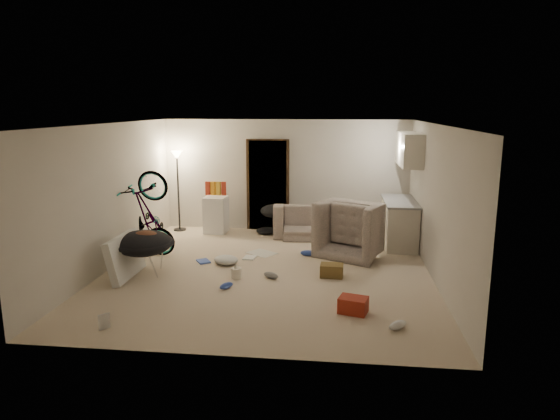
# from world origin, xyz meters

# --- Properties ---
(floor) EXTENTS (5.50, 6.00, 0.02)m
(floor) POSITION_xyz_m (0.00, 0.00, -0.01)
(floor) COLOR beige
(floor) RESTS_ON ground
(ceiling) EXTENTS (5.50, 6.00, 0.02)m
(ceiling) POSITION_xyz_m (0.00, 0.00, 2.51)
(ceiling) COLOR white
(ceiling) RESTS_ON wall_back
(wall_back) EXTENTS (5.50, 0.02, 2.50)m
(wall_back) POSITION_xyz_m (0.00, 3.01, 1.25)
(wall_back) COLOR beige
(wall_back) RESTS_ON floor
(wall_front) EXTENTS (5.50, 0.02, 2.50)m
(wall_front) POSITION_xyz_m (0.00, -3.01, 1.25)
(wall_front) COLOR beige
(wall_front) RESTS_ON floor
(wall_left) EXTENTS (0.02, 6.00, 2.50)m
(wall_left) POSITION_xyz_m (-2.76, 0.00, 1.25)
(wall_left) COLOR beige
(wall_left) RESTS_ON floor
(wall_right) EXTENTS (0.02, 6.00, 2.50)m
(wall_right) POSITION_xyz_m (2.76, 0.00, 1.25)
(wall_right) COLOR beige
(wall_right) RESTS_ON floor
(doorway) EXTENTS (0.85, 0.10, 2.04)m
(doorway) POSITION_xyz_m (-0.40, 2.97, 1.02)
(doorway) COLOR black
(doorway) RESTS_ON floor
(door_trim) EXTENTS (0.97, 0.04, 2.10)m
(door_trim) POSITION_xyz_m (-0.40, 2.94, 1.02)
(door_trim) COLOR #372413
(door_trim) RESTS_ON floor
(floor_lamp) EXTENTS (0.28, 0.28, 1.81)m
(floor_lamp) POSITION_xyz_m (-2.40, 2.65, 1.31)
(floor_lamp) COLOR black
(floor_lamp) RESTS_ON floor
(kitchen_counter) EXTENTS (0.60, 1.50, 0.88)m
(kitchen_counter) POSITION_xyz_m (2.43, 2.00, 0.44)
(kitchen_counter) COLOR beige
(kitchen_counter) RESTS_ON floor
(counter_top) EXTENTS (0.64, 1.54, 0.04)m
(counter_top) POSITION_xyz_m (2.43, 2.00, 0.90)
(counter_top) COLOR gray
(counter_top) RESTS_ON kitchen_counter
(kitchen_uppers) EXTENTS (0.38, 1.40, 0.65)m
(kitchen_uppers) POSITION_xyz_m (2.56, 2.00, 1.95)
(kitchen_uppers) COLOR beige
(kitchen_uppers) RESTS_ON wall_right
(sofa) EXTENTS (1.89, 0.83, 0.54)m
(sofa) POSITION_xyz_m (0.74, 2.45, 0.27)
(sofa) COLOR #3E473E
(sofa) RESTS_ON floor
(armchair) EXTENTS (1.53, 1.47, 0.77)m
(armchair) POSITION_xyz_m (1.57, 1.29, 0.39)
(armchair) COLOR #3E473E
(armchair) RESTS_ON floor
(bicycle) EXTENTS (1.73, 0.85, 0.97)m
(bicycle) POSITION_xyz_m (-2.30, 0.59, 0.44)
(bicycle) COLOR black
(bicycle) RESTS_ON floor
(book_asset) EXTENTS (0.26, 0.26, 0.02)m
(book_asset) POSITION_xyz_m (-1.80, -2.55, 0.01)
(book_asset) COLOR #A02918
(book_asset) RESTS_ON floor
(mini_fridge) EXTENTS (0.51, 0.51, 0.81)m
(mini_fridge) POSITION_xyz_m (-1.52, 2.55, 0.41)
(mini_fridge) COLOR white
(mini_fridge) RESTS_ON floor
(snack_box_0) EXTENTS (0.11, 0.09, 0.30)m
(snack_box_0) POSITION_xyz_m (-1.69, 2.55, 1.00)
(snack_box_0) COLOR #A02918
(snack_box_0) RESTS_ON mini_fridge
(snack_box_1) EXTENTS (0.12, 0.10, 0.30)m
(snack_box_1) POSITION_xyz_m (-1.57, 2.55, 1.00)
(snack_box_1) COLOR orange
(snack_box_1) RESTS_ON mini_fridge
(snack_box_2) EXTENTS (0.11, 0.08, 0.30)m
(snack_box_2) POSITION_xyz_m (-1.45, 2.55, 1.00)
(snack_box_2) COLOR gold
(snack_box_2) RESTS_ON mini_fridge
(snack_box_3) EXTENTS (0.11, 0.08, 0.30)m
(snack_box_3) POSITION_xyz_m (-1.33, 2.55, 1.00)
(snack_box_3) COLOR #A02918
(snack_box_3) RESTS_ON mini_fridge
(saucer_chair) EXTENTS (1.04, 1.04, 0.74)m
(saucer_chair) POSITION_xyz_m (-2.05, -0.36, 0.44)
(saucer_chair) COLOR silver
(saucer_chair) RESTS_ON floor
(hoodie) EXTENTS (0.53, 0.46, 0.22)m
(hoodie) POSITION_xyz_m (-2.00, -0.39, 0.64)
(hoodie) COLOR #4F2A1B
(hoodie) RESTS_ON saucer_chair
(sofa_drape) EXTENTS (0.59, 0.50, 0.28)m
(sofa_drape) POSITION_xyz_m (-0.21, 2.45, 0.54)
(sofa_drape) COLOR black
(sofa_drape) RESTS_ON sofa
(tv_box) EXTENTS (0.28, 1.07, 0.72)m
(tv_box) POSITION_xyz_m (-2.30, -0.55, 0.35)
(tv_box) COLOR silver
(tv_box) RESTS_ON floor
(drink_case_a) EXTENTS (0.39, 0.28, 0.21)m
(drink_case_a) POSITION_xyz_m (1.10, -0.15, 0.11)
(drink_case_a) COLOR brown
(drink_case_a) RESTS_ON floor
(drink_case_b) EXTENTS (0.44, 0.37, 0.22)m
(drink_case_b) POSITION_xyz_m (1.41, -1.60, 0.11)
(drink_case_b) COLOR #A02918
(drink_case_b) RESTS_ON floor
(juicer) EXTENTS (0.17, 0.17, 0.25)m
(juicer) POSITION_xyz_m (-0.46, -0.41, 0.10)
(juicer) COLOR white
(juicer) RESTS_ON floor
(newspaper) EXTENTS (0.66, 0.63, 0.01)m
(newspaper) POSITION_xyz_m (-0.26, 1.04, 0.00)
(newspaper) COLOR beige
(newspaper) RESTS_ON floor
(book_blue) EXTENTS (0.32, 0.34, 0.03)m
(book_blue) POSITION_xyz_m (-1.23, 0.38, 0.01)
(book_blue) COLOR #324FB6
(book_blue) RESTS_ON floor
(book_white) EXTENTS (0.24, 0.29, 0.03)m
(book_white) POSITION_xyz_m (-0.44, 0.70, 0.01)
(book_white) COLOR silver
(book_white) RESTS_ON floor
(shoe_0) EXTENTS (0.31, 0.14, 0.11)m
(shoe_0) POSITION_xyz_m (0.64, 0.98, 0.06)
(shoe_0) COLOR #324FB6
(shoe_0) RESTS_ON floor
(shoe_1) EXTENTS (0.29, 0.28, 0.11)m
(shoe_1) POSITION_xyz_m (0.03, 2.55, 0.05)
(shoe_1) COLOR slate
(shoe_1) RESTS_ON floor
(shoe_2) EXTENTS (0.24, 0.27, 0.10)m
(shoe_2) POSITION_xyz_m (-0.52, -0.90, 0.05)
(shoe_2) COLOR #324FB6
(shoe_2) RESTS_ON floor
(shoe_3) EXTENTS (0.30, 0.24, 0.10)m
(shoe_3) POSITION_xyz_m (0.11, -0.35, 0.05)
(shoe_3) COLOR slate
(shoe_3) RESTS_ON floor
(shoe_4) EXTENTS (0.30, 0.29, 0.11)m
(shoe_4) POSITION_xyz_m (1.96, -2.07, 0.05)
(shoe_4) COLOR white
(shoe_4) RESTS_ON floor
(clothes_lump_b) EXTENTS (0.51, 0.46, 0.14)m
(clothes_lump_b) POSITION_xyz_m (-0.38, 2.55, 0.07)
(clothes_lump_b) COLOR black
(clothes_lump_b) RESTS_ON floor
(clothes_lump_c) EXTENTS (0.62, 0.60, 0.15)m
(clothes_lump_c) POSITION_xyz_m (-0.80, 0.33, 0.07)
(clothes_lump_c) COLOR silver
(clothes_lump_c) RESTS_ON floor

